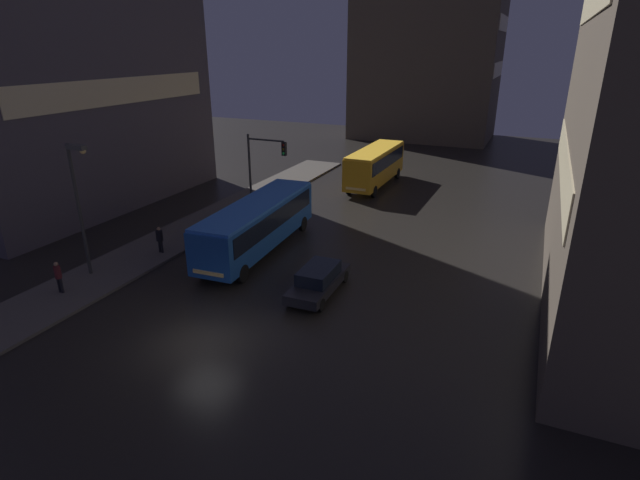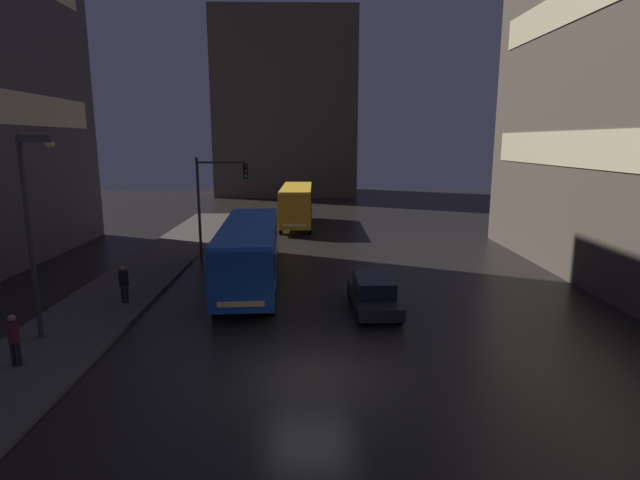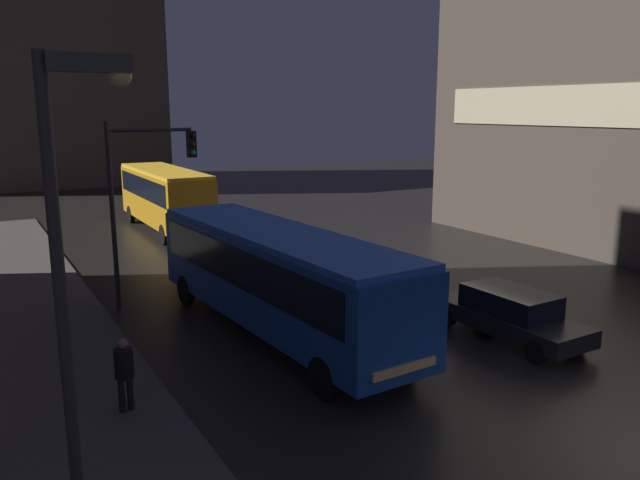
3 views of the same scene
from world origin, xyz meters
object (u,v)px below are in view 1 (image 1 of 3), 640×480
car_taxi (319,280)px  street_lamp_sidewalk (79,190)px  pedestrian_near (58,275)px  bus_near (258,221)px  pedestrian_mid (160,237)px  traffic_light_main (262,164)px  bus_far (375,163)px

car_taxi → street_lamp_sidewalk: (-12.10, -3.16, 4.18)m
pedestrian_near → street_lamp_sidewalk: size_ratio=0.23×
bus_near → pedestrian_mid: (-5.11, -2.94, -0.80)m
traffic_light_main → street_lamp_sidewalk: street_lamp_sidewalk is taller
car_taxi → bus_near: bearing=-34.3°
car_taxi → traffic_light_main: (-8.13, 8.71, 3.40)m
bus_far → bus_near: bearing=84.5°
bus_far → pedestrian_mid: (-6.96, -20.35, -0.94)m
bus_far → car_taxi: (3.79, -21.09, -1.32)m
bus_far → pedestrian_mid: bearing=71.7°
bus_near → pedestrian_near: bearing=52.5°
bus_far → pedestrian_near: size_ratio=5.86×
car_taxi → pedestrian_mid: size_ratio=2.94×
street_lamp_sidewalk → pedestrian_mid: bearing=71.1°
car_taxi → bus_far: bearing=-81.0°
bus_near → car_taxi: 6.85m
car_taxi → pedestrian_near: size_ratio=2.86×
pedestrian_near → pedestrian_mid: bearing=-14.6°
car_taxi → traffic_light_main: 12.39m
bus_near → traffic_light_main: traffic_light_main is taller
bus_near → bus_far: bus_far is taller
pedestrian_mid → traffic_light_main: traffic_light_main is taller
bus_far → pedestrian_near: bus_far is taller
bus_near → traffic_light_main: bearing=-66.9°
pedestrian_near → traffic_light_main: (3.76, 14.17, 3.03)m
pedestrian_near → street_lamp_sidewalk: bearing=0.8°
bus_far → street_lamp_sidewalk: (-8.30, -24.26, 2.86)m
bus_far → car_taxi: bearing=100.8°
traffic_light_main → bus_far: bearing=70.7°
bus_near → street_lamp_sidewalk: bearing=43.5°
bus_near → pedestrian_near: (-6.24, -9.14, -0.82)m
car_taxi → pedestrian_mid: bearing=-5.1°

